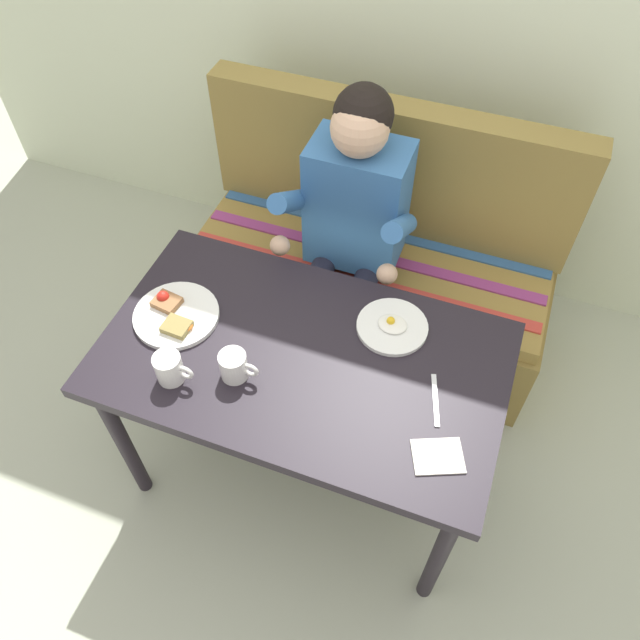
{
  "coord_description": "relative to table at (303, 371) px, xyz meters",
  "views": [
    {
      "loc": [
        0.42,
        -0.98,
        2.23
      ],
      "look_at": [
        0.0,
        0.15,
        0.72
      ],
      "focal_mm": 34.97,
      "sensor_mm": 36.0,
      "label": 1
    }
  ],
  "objects": [
    {
      "name": "table",
      "position": [
        0.0,
        0.0,
        0.0
      ],
      "size": [
        1.2,
        0.7,
        0.73
      ],
      "color": "black",
      "rests_on": "ground"
    },
    {
      "name": "person",
      "position": [
        -0.05,
        0.59,
        0.09
      ],
      "size": [
        0.45,
        0.61,
        1.21
      ],
      "color": "#376AA6",
      "rests_on": "ground"
    },
    {
      "name": "ground_plane",
      "position": [
        0.0,
        0.0,
        -0.65
      ],
      "size": [
        8.0,
        8.0,
        0.0
      ],
      "primitive_type": "plane",
      "color": "#ADB49C"
    },
    {
      "name": "plate_eggs",
      "position": [
        0.22,
        0.19,
        0.09
      ],
      "size": [
        0.22,
        0.22,
        0.04
      ],
      "color": "white",
      "rests_on": "table"
    },
    {
      "name": "plate_breakfast",
      "position": [
        -0.42,
        -0.0,
        0.09
      ],
      "size": [
        0.26,
        0.26,
        0.05
      ],
      "color": "white",
      "rests_on": "table"
    },
    {
      "name": "napkin",
      "position": [
        0.45,
        -0.18,
        0.09
      ],
      "size": [
        0.16,
        0.15,
        0.01
      ],
      "primitive_type": "cube",
      "rotation": [
        0.0,
        0.0,
        0.4
      ],
      "color": "white",
      "rests_on": "table"
    },
    {
      "name": "coffee_mug_second",
      "position": [
        -0.15,
        -0.13,
        0.13
      ],
      "size": [
        0.12,
        0.08,
        0.09
      ],
      "color": "white",
      "rests_on": "table"
    },
    {
      "name": "couch",
      "position": [
        0.0,
        0.76,
        -0.32
      ],
      "size": [
        1.44,
        0.56,
        1.0
      ],
      "color": "olive",
      "rests_on": "ground"
    },
    {
      "name": "coffee_mug",
      "position": [
        -0.32,
        -0.2,
        0.13
      ],
      "size": [
        0.12,
        0.08,
        0.09
      ],
      "color": "white",
      "rests_on": "table"
    },
    {
      "name": "fork",
      "position": [
        0.41,
        -0.02,
        0.08
      ],
      "size": [
        0.06,
        0.17,
        0.0
      ],
      "primitive_type": "cube",
      "rotation": [
        0.0,
        0.0,
        0.3
      ],
      "color": "silver",
      "rests_on": "table"
    }
  ]
}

